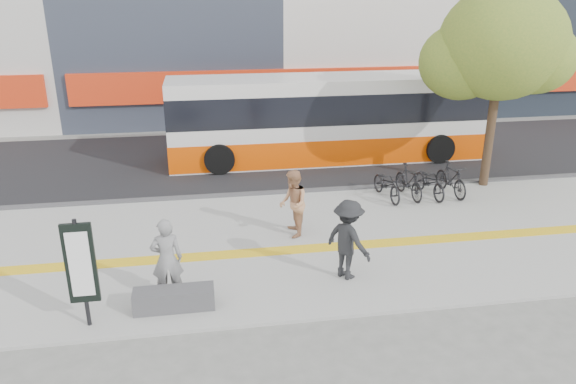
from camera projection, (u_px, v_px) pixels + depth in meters
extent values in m
plane|color=#61615C|center=(292.00, 273.00, 12.47)|extent=(120.00, 120.00, 0.00)
cube|color=gray|center=(282.00, 243.00, 13.84)|extent=(40.00, 7.00, 0.08)
cube|color=#F1AD1C|center=(285.00, 250.00, 13.36)|extent=(40.00, 0.45, 0.01)
cube|color=black|center=(252.00, 158.00, 20.77)|extent=(40.00, 8.00, 0.06)
cube|color=#3E3D40|center=(265.00, 194.00, 17.06)|extent=(40.00, 0.25, 0.14)
cube|color=red|center=(284.00, 84.00, 25.05)|extent=(19.00, 0.50, 1.40)
cube|color=#3E3D40|center=(174.00, 299.00, 10.86)|extent=(1.60, 0.45, 0.45)
cylinder|color=black|center=(82.00, 274.00, 10.03)|extent=(0.08, 0.08, 2.20)
cube|color=black|center=(81.00, 263.00, 9.95)|extent=(0.55, 0.08, 1.60)
cube|color=white|center=(80.00, 265.00, 9.91)|extent=(0.40, 0.02, 1.30)
cylinder|color=#332217|center=(489.00, 137.00, 17.31)|extent=(0.28, 0.28, 3.20)
ellipsoid|color=#537226|center=(502.00, 43.00, 16.28)|extent=(3.80, 3.80, 3.42)
ellipsoid|color=#537226|center=(461.00, 62.00, 16.80)|extent=(2.60, 2.60, 2.34)
ellipsoid|color=#537226|center=(535.00, 57.00, 16.19)|extent=(2.40, 2.40, 2.16)
ellipsoid|color=#537226|center=(501.00, 14.00, 16.78)|extent=(2.20, 2.20, 1.98)
cube|color=silver|center=(326.00, 118.00, 20.17)|extent=(11.57, 2.41, 3.08)
cube|color=#D04303|center=(325.00, 145.00, 20.53)|extent=(11.59, 2.43, 0.96)
cube|color=black|center=(326.00, 104.00, 19.98)|extent=(11.59, 2.43, 1.06)
cylinder|color=black|center=(219.00, 159.00, 18.80)|extent=(1.06, 0.34, 1.06)
cylinder|color=black|center=(217.00, 141.00, 21.03)|extent=(1.06, 0.34, 1.06)
cylinder|color=black|center=(440.00, 149.00, 20.03)|extent=(1.06, 0.34, 1.06)
cylinder|color=black|center=(415.00, 133.00, 22.25)|extent=(1.06, 0.34, 1.06)
imported|color=black|center=(387.00, 184.00, 16.52)|extent=(0.81, 1.81, 0.92)
imported|color=black|center=(409.00, 182.00, 16.61)|extent=(0.68, 1.74, 1.02)
imported|color=black|center=(430.00, 182.00, 16.73)|extent=(0.81, 1.81, 0.92)
imported|color=black|center=(451.00, 179.00, 16.82)|extent=(0.68, 1.74, 1.02)
imported|color=black|center=(167.00, 259.00, 11.04)|extent=(0.68, 0.47, 1.77)
imported|color=tan|center=(293.00, 204.00, 13.90)|extent=(0.68, 0.87, 1.77)
imported|color=black|center=(348.00, 240.00, 11.85)|extent=(1.22, 1.35, 1.82)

